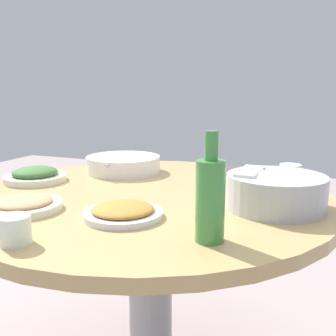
{
  "coord_description": "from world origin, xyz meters",
  "views": [
    {
      "loc": [
        0.51,
        -1.11,
        1.07
      ],
      "look_at": [
        0.04,
        0.06,
        0.82
      ],
      "focal_mm": 41.9,
      "sensor_mm": 36.0,
      "label": 1
    }
  ],
  "objects": [
    {
      "name": "round_dining_table",
      "position": [
        0.0,
        0.0,
        0.61
      ],
      "size": [
        1.16,
        1.16,
        0.75
      ],
      "color": "#99999E",
      "rests_on": "ground"
    },
    {
      "name": "tea_cup_far",
      "position": [
        -0.09,
        -0.49,
        0.78
      ],
      "size": [
        0.07,
        0.07,
        0.06
      ],
      "primitive_type": "cylinder",
      "color": "white",
      "rests_on": "round_dining_table"
    },
    {
      "name": "soup_bowl",
      "position": [
        -0.23,
        0.25,
        0.78
      ],
      "size": [
        0.29,
        0.32,
        0.06
      ],
      "color": "white",
      "rests_on": "round_dining_table"
    },
    {
      "name": "rice_bowl",
      "position": [
        0.39,
        -0.02,
        0.8
      ],
      "size": [
        0.27,
        0.27,
        0.11
      ],
      "color": "#B2B5BA",
      "rests_on": "round_dining_table"
    },
    {
      "name": "dish_shrimp",
      "position": [
        -0.24,
        -0.3,
        0.76
      ],
      "size": [
        0.21,
        0.21,
        0.04
      ],
      "color": "silver",
      "rests_on": "round_dining_table"
    },
    {
      "name": "dish_greens",
      "position": [
        -0.45,
        -0.01,
        0.77
      ],
      "size": [
        0.22,
        0.22,
        0.05
      ],
      "color": "silver",
      "rests_on": "round_dining_table"
    },
    {
      "name": "green_bottle",
      "position": [
        0.29,
        -0.32,
        0.84
      ],
      "size": [
        0.06,
        0.06,
        0.24
      ],
      "color": "#418B40",
      "rests_on": "round_dining_table"
    },
    {
      "name": "dish_eggplant",
      "position": [
        0.17,
        0.32,
        0.76
      ],
      "size": [
        0.19,
        0.19,
        0.04
      ],
      "color": "silver",
      "rests_on": "round_dining_table"
    },
    {
      "name": "dish_tofu_braise",
      "position": [
        0.04,
        -0.25,
        0.76
      ],
      "size": [
        0.21,
        0.21,
        0.04
      ],
      "color": "silver",
      "rests_on": "round_dining_table"
    },
    {
      "name": "tea_cup_near",
      "position": [
        0.41,
        0.29,
        0.78
      ],
      "size": [
        0.07,
        0.07,
        0.07
      ],
      "primitive_type": "cylinder",
      "color": "white",
      "rests_on": "round_dining_table"
    }
  ]
}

